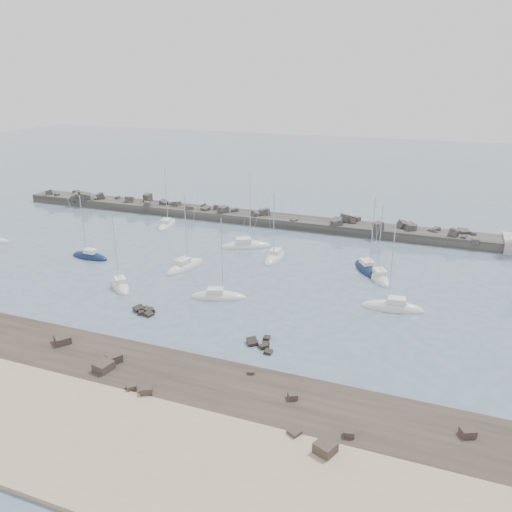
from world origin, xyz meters
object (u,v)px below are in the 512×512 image
(sailboat_8, at_px, (367,270))
(sailboat_9, at_px, (393,308))
(sailboat_6, at_px, (275,258))
(sailboat_2, at_px, (90,257))
(sailboat_7, at_px, (218,297))
(sailboat_10, at_px, (378,277))
(sailboat_4, at_px, (246,246))
(sailboat_3, at_px, (185,267))
(sailboat_1, at_px, (167,225))
(sailboat_5, at_px, (120,286))

(sailboat_8, relative_size, sailboat_9, 1.00)
(sailboat_6, bearing_deg, sailboat_2, -160.02)
(sailboat_7, relative_size, sailboat_9, 0.94)
(sailboat_10, bearing_deg, sailboat_4, 165.73)
(sailboat_3, relative_size, sailboat_9, 0.99)
(sailboat_1, distance_m, sailboat_10, 48.27)
(sailboat_4, relative_size, sailboat_6, 1.18)
(sailboat_5, height_order, sailboat_10, sailboat_10)
(sailboat_6, height_order, sailboat_10, sailboat_10)
(sailboat_4, bearing_deg, sailboat_10, -14.27)
(sailboat_4, relative_size, sailboat_9, 1.09)
(sailboat_5, distance_m, sailboat_7, 15.85)
(sailboat_3, bearing_deg, sailboat_9, -5.78)
(sailboat_2, relative_size, sailboat_9, 0.89)
(sailboat_7, xyz_separation_m, sailboat_10, (20.72, 15.81, 0.01))
(sailboat_7, bearing_deg, sailboat_8, 44.56)
(sailboat_4, distance_m, sailboat_8, 23.54)
(sailboat_2, bearing_deg, sailboat_7, -14.02)
(sailboat_6, xyz_separation_m, sailboat_10, (18.28, -2.45, -0.00))
(sailboat_3, xyz_separation_m, sailboat_8, (28.87, 9.57, -0.00))
(sailboat_7, distance_m, sailboat_9, 24.73)
(sailboat_3, xyz_separation_m, sailboat_4, (5.66, 13.48, -0.00))
(sailboat_4, relative_size, sailboat_8, 1.10)
(sailboat_10, bearing_deg, sailboat_8, 129.75)
(sailboat_4, bearing_deg, sailboat_8, -9.57)
(sailboat_2, distance_m, sailboat_3, 18.15)
(sailboat_8, bearing_deg, sailboat_10, -50.25)
(sailboat_6, xyz_separation_m, sailboat_9, (21.72, -12.98, 0.01))
(sailboat_4, distance_m, sailboat_6, 8.08)
(sailboat_5, bearing_deg, sailboat_9, 9.95)
(sailboat_2, distance_m, sailboat_8, 48.28)
(sailboat_2, relative_size, sailboat_5, 1.02)
(sailboat_3, bearing_deg, sailboat_10, 12.82)
(sailboat_6, relative_size, sailboat_10, 0.99)
(sailboat_1, height_order, sailboat_8, sailboat_8)
(sailboat_5, distance_m, sailboat_8, 39.79)
(sailboat_8, distance_m, sailboat_10, 3.28)
(sailboat_7, bearing_deg, sailboat_1, 131.38)
(sailboat_2, xyz_separation_m, sailboat_5, (12.58, -8.80, -0.00))
(sailboat_5, xyz_separation_m, sailboat_8, (34.37, 20.06, -0.00))
(sailboat_5, bearing_deg, sailboat_6, 47.69)
(sailboat_2, distance_m, sailboat_6, 32.74)
(sailboat_2, xyz_separation_m, sailboat_9, (52.49, -1.79, 0.00))
(sailboat_2, relative_size, sailboat_7, 0.95)
(sailboat_5, height_order, sailboat_9, sailboat_9)
(sailboat_6, bearing_deg, sailboat_8, 0.26)
(sailboat_2, relative_size, sailboat_4, 0.81)
(sailboat_10, bearing_deg, sailboat_6, 172.36)
(sailboat_2, xyz_separation_m, sailboat_8, (46.95, 11.26, -0.00))
(sailboat_3, bearing_deg, sailboat_5, -117.66)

